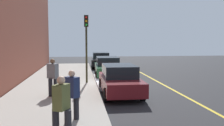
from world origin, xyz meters
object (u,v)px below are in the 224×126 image
at_px(pedestrian_grey_coat, 53,76).
at_px(traffic_light_pole, 86,37).
at_px(parked_car_black, 101,60).
at_px(pedestrian_navy_coat, 72,94).
at_px(parked_car_maroon, 120,80).
at_px(pedestrian_olive_coat, 62,106).
at_px(rolling_suitcase, 57,92).
at_px(parked_car_green, 108,67).

height_order(pedestrian_grey_coat, traffic_light_pole, traffic_light_pole).
distance_m(pedestrian_grey_coat, traffic_light_pole, 4.25).
height_order(parked_car_black, pedestrian_navy_coat, pedestrian_navy_coat).
relative_size(parked_car_maroon, pedestrian_olive_coat, 2.66).
height_order(parked_car_maroon, pedestrian_olive_coat, pedestrian_olive_coat).
xyz_separation_m(parked_car_black, rolling_suitcase, (14.17, -3.19, -0.34)).
distance_m(pedestrian_navy_coat, traffic_light_pole, 7.64).
xyz_separation_m(parked_car_green, traffic_light_pole, (3.35, -1.66, 2.21)).
distance_m(parked_car_black, parked_car_maroon, 13.27).
bearing_deg(parked_car_black, rolling_suitcase, -12.70).
distance_m(pedestrian_navy_coat, rolling_suitcase, 3.69).
distance_m(pedestrian_grey_coat, pedestrian_olive_coat, 5.52).
bearing_deg(parked_car_maroon, parked_car_black, 179.59).
bearing_deg(pedestrian_navy_coat, traffic_light_pole, 174.90).
xyz_separation_m(parked_car_black, pedestrian_navy_coat, (17.71, -2.36, 0.28)).
bearing_deg(parked_car_black, pedestrian_olive_coat, -7.67).
distance_m(parked_car_green, rolling_suitcase, 7.85).
xyz_separation_m(traffic_light_pole, rolling_suitcase, (3.83, -1.49, -2.55)).
bearing_deg(pedestrian_grey_coat, parked_car_black, 166.17).
relative_size(pedestrian_navy_coat, pedestrian_olive_coat, 0.98).
distance_m(parked_car_black, pedestrian_navy_coat, 17.87).
relative_size(parked_car_black, parked_car_green, 1.02).
xyz_separation_m(pedestrian_grey_coat, pedestrian_olive_coat, (5.46, 0.80, -0.03)).
xyz_separation_m(parked_car_black, pedestrian_olive_coat, (19.22, -2.59, 0.30)).
height_order(parked_car_maroon, pedestrian_grey_coat, pedestrian_grey_coat).
distance_m(parked_car_green, parked_car_maroon, 6.27).
bearing_deg(pedestrian_navy_coat, parked_car_black, 172.40).
relative_size(traffic_light_pole, rolling_suitcase, 4.70).
bearing_deg(pedestrian_olive_coat, pedestrian_navy_coat, 171.46).
height_order(parked_car_maroon, pedestrian_navy_coat, pedestrian_navy_coat).
height_order(parked_car_black, pedestrian_grey_coat, pedestrian_grey_coat).
relative_size(parked_car_maroon, pedestrian_grey_coat, 2.57).
relative_size(parked_car_green, traffic_light_pole, 1.11).
distance_m(parked_car_black, pedestrian_grey_coat, 14.18).
bearing_deg(pedestrian_grey_coat, traffic_light_pole, 153.80).
distance_m(parked_car_black, traffic_light_pole, 10.71).
relative_size(parked_car_green, rolling_suitcase, 5.22).
bearing_deg(parked_car_maroon, parked_car_green, 179.55).
bearing_deg(parked_car_black, parked_car_green, -0.38).
xyz_separation_m(parked_car_maroon, pedestrian_olive_coat, (5.96, -2.49, 0.30)).
distance_m(pedestrian_olive_coat, traffic_light_pole, 9.13).
distance_m(traffic_light_pole, rolling_suitcase, 4.84).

